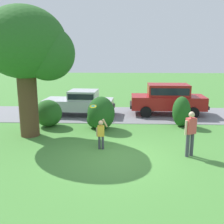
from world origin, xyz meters
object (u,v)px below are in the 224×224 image
parked_sedan (80,102)px  adult_onlooker (191,131)px  frisbee (93,106)px  parked_suv (168,98)px  oak_tree_large (28,48)px  child_thrower (101,132)px

parked_sedan → adult_onlooker: size_ratio=2.59×
frisbee → parked_suv: bearing=55.1°
parked_suv → frisbee: parked_suv is taller
oak_tree_large → frisbee: (3.01, -1.34, -2.35)m
parked_sedan → parked_suv: parked_suv is taller
child_thrower → frisbee: (-0.36, 0.46, 0.97)m
parked_sedan → frisbee: size_ratio=15.92×
adult_onlooker → parked_sedan: bearing=128.5°
parked_sedan → parked_suv: size_ratio=0.95×
frisbee → adult_onlooker: size_ratio=0.16×
parked_sedan → parked_suv: 5.47m
parked_sedan → adult_onlooker: (5.18, -6.51, 0.13)m
frisbee → adult_onlooker: bearing=-16.0°
parked_sedan → frisbee: 5.67m
oak_tree_large → child_thrower: size_ratio=4.57×
parked_suv → child_thrower: 7.26m
adult_onlooker → oak_tree_large: bearing=160.3°
parked_suv → parked_sedan: bearing=-176.2°
child_thrower → adult_onlooker: 3.47m
oak_tree_large → parked_suv: bearing=32.3°
oak_tree_large → parked_sedan: bearing=68.7°
child_thrower → frisbee: frisbee is taller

